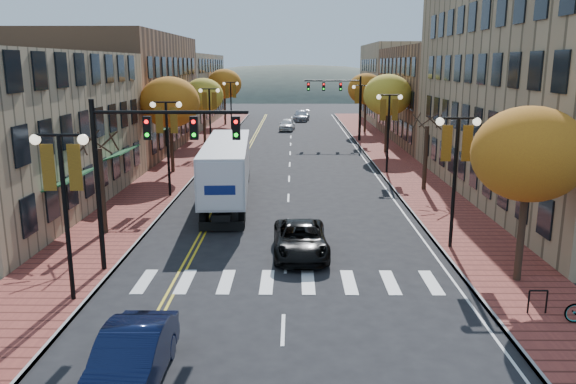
{
  "coord_description": "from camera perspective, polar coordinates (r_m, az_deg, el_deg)",
  "views": [
    {
      "loc": [
        0.33,
        -18.52,
        8.34
      ],
      "look_at": [
        0.06,
        8.12,
        2.2
      ],
      "focal_mm": 35.0,
      "sensor_mm": 36.0,
      "label": 1
    }
  ],
  "objects": [
    {
      "name": "tree_right_a",
      "position": [
        22.52,
        23.27,
        3.53
      ],
      "size": [
        4.16,
        4.16,
        6.69
      ],
      "color": "#382619",
      "rests_on": "sidewalk_right"
    },
    {
      "name": "lamp_left_a",
      "position": [
        20.51,
        -21.87,
        0.65
      ],
      "size": [
        1.96,
        0.36,
        6.05
      ],
      "color": "black",
      "rests_on": "ground"
    },
    {
      "name": "tree_right_c",
      "position": [
        53.31,
        10.09,
        9.67
      ],
      "size": [
        4.48,
        4.48,
        7.21
      ],
      "color": "#382619",
      "rests_on": "sidewalk_right"
    },
    {
      "name": "sidewalk_left",
      "position": [
        52.52,
        -9.68,
        3.74
      ],
      "size": [
        4.0,
        85.0,
        0.15
      ],
      "primitive_type": "cube",
      "color": "brown",
      "rests_on": "ground"
    },
    {
      "name": "traffic_mast_far",
      "position": [
        60.83,
        5.51,
        9.7
      ],
      "size": [
        6.1,
        0.34,
        7.0
      ],
      "color": "black",
      "rests_on": "ground"
    },
    {
      "name": "tree_right_d",
      "position": [
        69.13,
        7.91,
        10.33
      ],
      "size": [
        4.35,
        4.35,
        7.0
      ],
      "color": "#382619",
      "rests_on": "sidewalk_right"
    },
    {
      "name": "traffic_mast_near",
      "position": [
        22.54,
        -14.38,
        3.85
      ],
      "size": [
        6.1,
        0.35,
        7.0
      ],
      "color": "black",
      "rests_on": "ground"
    },
    {
      "name": "building_right_far",
      "position": [
        84.54,
        13.23,
        10.72
      ],
      "size": [
        15.0,
        20.0,
        11.0
      ],
      "primitive_type": "cube",
      "color": "#9E8966",
      "rests_on": "ground"
    },
    {
      "name": "tree_left_a",
      "position": [
        28.76,
        -18.36,
        0.08
      ],
      "size": [
        0.28,
        0.28,
        4.2
      ],
      "color": "#382619",
      "rests_on": "sidewalk_left"
    },
    {
      "name": "lamp_left_c",
      "position": [
        53.25,
        -7.96,
        8.5
      ],
      "size": [
        1.96,
        0.36,
        6.05
      ],
      "color": "black",
      "rests_on": "ground"
    },
    {
      "name": "black_suv",
      "position": [
        24.95,
        1.28,
        -4.84
      ],
      "size": [
        2.52,
        5.18,
        1.42
      ],
      "primitive_type": "imported",
      "rotation": [
        0.0,
        0.0,
        0.03
      ],
      "color": "black",
      "rests_on": "ground"
    },
    {
      "name": "lamp_right_b",
      "position": [
        43.31,
        10.2,
        7.42
      ],
      "size": [
        1.96,
        0.36,
        6.05
      ],
      "color": "black",
      "rests_on": "ground"
    },
    {
      "name": "sidewalk_right",
      "position": [
        52.41,
        10.12,
        3.7
      ],
      "size": [
        4.0,
        85.0,
        0.15
      ],
      "primitive_type": "cube",
      "color": "brown",
      "rests_on": "ground"
    },
    {
      "name": "lamp_right_a",
      "position": [
        25.86,
        16.7,
        3.43
      ],
      "size": [
        1.96,
        0.36,
        6.05
      ],
      "color": "black",
      "rests_on": "ground"
    },
    {
      "name": "semi_truck",
      "position": [
        34.87,
        -6.1,
        2.79
      ],
      "size": [
        3.32,
        15.3,
        3.79
      ],
      "rotation": [
        0.0,
        0.0,
        0.06
      ],
      "color": "black",
      "rests_on": "ground"
    },
    {
      "name": "building_left_mid",
      "position": [
        57.28,
        -17.28,
        9.56
      ],
      "size": [
        12.0,
        24.0,
        11.0
      ],
      "primitive_type": "cube",
      "color": "brown",
      "rests_on": "ground"
    },
    {
      "name": "tree_right_b",
      "position": [
        38.02,
        13.78,
        3.39
      ],
      "size": [
        0.28,
        0.28,
        4.2
      ],
      "color": "#382619",
      "rests_on": "sidewalk_right"
    },
    {
      "name": "car_far_oncoming",
      "position": [
        84.26,
        1.42,
        7.81
      ],
      "size": [
        2.05,
        4.69,
        1.5
      ],
      "primitive_type": "imported",
      "rotation": [
        0.0,
        0.0,
        3.04
      ],
      "color": "#AEADB5",
      "rests_on": "ground"
    },
    {
      "name": "tree_left_c",
      "position": [
        59.35,
        -8.59,
        9.66
      ],
      "size": [
        4.16,
        4.16,
        6.69
      ],
      "color": "#382619",
      "rests_on": "sidewalk_left"
    },
    {
      "name": "tree_left_b",
      "position": [
        43.62,
        -11.91,
        8.9
      ],
      "size": [
        4.48,
        4.48,
        7.21
      ],
      "color": "#382619",
      "rests_on": "sidewalk_left"
    },
    {
      "name": "lamp_left_d",
      "position": [
        71.07,
        -5.83,
        9.65
      ],
      "size": [
        1.96,
        0.36,
        6.05
      ],
      "color": "black",
      "rests_on": "ground"
    },
    {
      "name": "lamp_right_c",
      "position": [
        61.08,
        7.42,
        9.07
      ],
      "size": [
        1.96,
        0.36,
        6.05
      ],
      "color": "black",
      "rests_on": "ground"
    },
    {
      "name": "lamp_left_b",
      "position": [
        35.62,
        -12.19,
        6.17
      ],
      "size": [
        1.96,
        0.36,
        6.05
      ],
      "color": "black",
      "rests_on": "ground"
    },
    {
      "name": "tree_left_d",
      "position": [
        77.13,
        -6.48,
        10.86
      ],
      "size": [
        4.61,
        4.61,
        7.42
      ],
      "color": "#382619",
      "rests_on": "sidewalk_left"
    },
    {
      "name": "building_left_far",
      "position": [
        81.46,
        -11.89,
        10.18
      ],
      "size": [
        12.0,
        26.0,
        9.5
      ],
      "primitive_type": "cube",
      "color": "#9E8966",
      "rests_on": "ground"
    },
    {
      "name": "navy_sedan",
      "position": [
        15.87,
        -15.68,
        -16.05
      ],
      "size": [
        1.63,
        4.66,
        1.54
      ],
      "primitive_type": "imported",
      "rotation": [
        0.0,
        0.0,
        0.0
      ],
      "color": "black",
      "rests_on": "ground"
    },
    {
      "name": "building_right_mid",
      "position": [
        63.28,
        17.51,
        9.36
      ],
      "size": [
        15.0,
        24.0,
        10.0
      ],
      "primitive_type": "cube",
      "color": "brown",
      "rests_on": "ground"
    },
    {
      "name": "car_far_silver",
      "position": [
        83.28,
        1.37,
        7.74
      ],
      "size": [
        2.73,
        5.32,
        1.48
      ],
      "primitive_type": "imported",
      "rotation": [
        0.0,
        0.0,
        -0.13
      ],
      "color": "#A6A6AE",
      "rests_on": "ground"
    },
    {
      "name": "ground",
      "position": [
        20.31,
        -0.4,
        -11.26
      ],
      "size": [
        200.0,
        200.0,
        0.0
      ],
      "primitive_type": "plane",
      "color": "black",
      "rests_on": "ground"
    },
    {
      "name": "car_far_white",
      "position": [
        71.37,
        -0.09,
        6.88
      ],
      "size": [
        2.15,
        4.55,
        1.51
      ],
      "primitive_type": "imported",
      "rotation": [
        0.0,
        0.0,
        -0.09
      ],
      "color": "white",
      "rests_on": "ground"
    }
  ]
}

